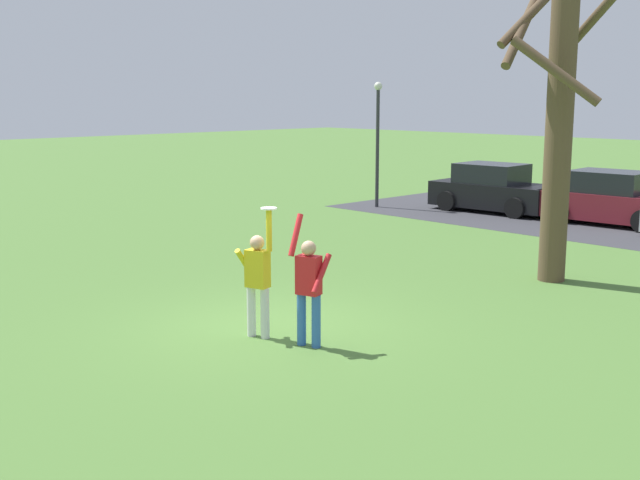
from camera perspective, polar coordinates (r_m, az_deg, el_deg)
name	(u,v)px	position (r m, az deg, el deg)	size (l,w,h in m)	color
ground_plane	(272,328)	(13.22, -3.50, -6.33)	(120.00, 120.00, 0.00)	#4C7533
person_catcher	(258,277)	(12.48, -4.53, -2.69)	(0.58, 0.48, 2.08)	silver
person_defender	(309,284)	(12.00, -0.82, -3.20)	(0.62, 0.54, 2.04)	#3366B7
frisbee_disc	(269,208)	(12.16, -3.72, 2.30)	(0.25, 0.25, 0.02)	white
parked_car_black	(494,190)	(26.86, 12.43, 3.56)	(4.20, 2.23, 1.59)	black
parked_car_maroon	(612,200)	(25.19, 20.33, 2.73)	(4.20, 2.23, 1.59)	maroon
parking_strip	(601,224)	(25.07, 19.62, 1.06)	(17.22, 6.40, 0.01)	#38383D
bare_tree_tall	(557,127)	(16.83, 16.71, 7.81)	(2.30, 2.27, 6.27)	brown
lamppost_by_lot	(378,132)	(27.24, 4.19, 7.79)	(0.28, 0.28, 4.26)	#2D2D33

